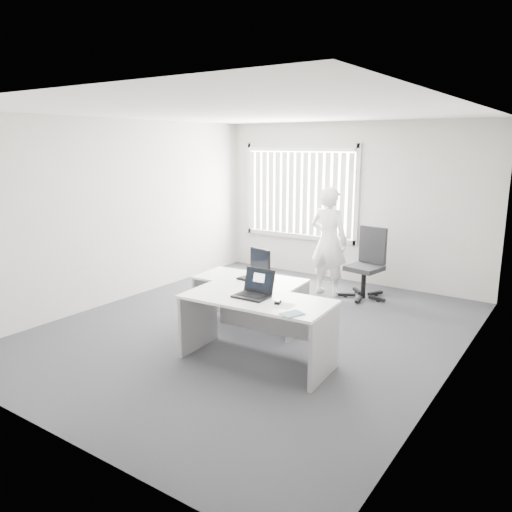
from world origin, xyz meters
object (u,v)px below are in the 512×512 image
Objects in this scene: desk_far at (250,291)px; laptop at (251,285)px; desk_near at (257,316)px; person at (329,241)px; monitor at (260,262)px; office_chair at (366,276)px.

laptop reaches higher than desk_far.
laptop is (-0.06, -0.02, 0.36)m from desk_near.
person is (0.22, 1.90, 0.40)m from desk_far.
laptop is at bearing -48.47° from monitor.
desk_far is 2.24m from office_chair.
person is at bearing -152.64° from office_chair.
desk_near is at bearing -81.13° from office_chair.
laptop is 1.03× the size of monitor.
desk_far is at bearing 87.26° from person.
office_chair is at bearing 86.95° from laptop.
desk_near is 3.02m from office_chair.
office_chair is 2.98× the size of laptop.
monitor is (-0.66, 1.16, -0.06)m from laptop.
desk_near is 4.66× the size of monitor.
monitor is at bearing 118.80° from laptop.
desk_near is 1.52× the size of office_chair.
monitor is (0.02, 0.21, 0.37)m from desk_far.
office_chair is 0.81m from person.
desk_far is at bearing 124.92° from desk_near.
desk_near is at bearing 20.23° from laptop.
laptop is (0.45, -2.85, 0.03)m from person.
person reaches higher than office_chair.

